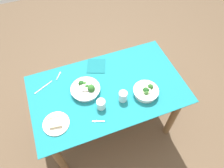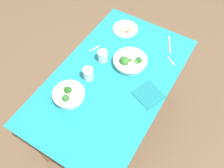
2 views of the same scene
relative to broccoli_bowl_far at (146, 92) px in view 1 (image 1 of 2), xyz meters
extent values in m
plane|color=brown|center=(0.30, -0.17, -0.80)|extent=(6.00, 6.00, 0.00)
cube|color=#197A84|center=(0.30, -0.17, -0.04)|extent=(1.39, 0.82, 0.01)
cube|color=brown|center=(0.30, -0.17, -0.05)|extent=(1.35, 0.79, 0.02)
cylinder|color=brown|center=(-0.30, -0.48, -0.43)|extent=(0.07, 0.07, 0.73)
cylinder|color=brown|center=(0.89, -0.48, -0.43)|extent=(0.07, 0.07, 0.73)
cylinder|color=brown|center=(-0.30, 0.14, -0.43)|extent=(0.07, 0.07, 0.73)
cylinder|color=brown|center=(0.89, 0.14, -0.43)|extent=(0.07, 0.07, 0.73)
cylinder|color=white|center=(0.00, 0.00, -0.01)|extent=(0.20, 0.20, 0.05)
cylinder|color=white|center=(0.00, 0.00, 0.02)|extent=(0.22, 0.22, 0.01)
sphere|color=#3D7A33|center=(0.01, 0.02, 0.03)|extent=(0.05, 0.05, 0.05)
sphere|color=#1E511E|center=(0.01, 0.01, 0.03)|extent=(0.06, 0.06, 0.06)
sphere|color=#286023|center=(-0.04, -0.01, 0.03)|extent=(0.05, 0.05, 0.05)
cylinder|color=beige|center=(0.00, 0.01, 0.03)|extent=(0.08, 0.08, 0.01)
cylinder|color=white|center=(0.49, -0.21, -0.02)|extent=(0.23, 0.23, 0.04)
cylinder|color=white|center=(0.49, -0.21, 0.01)|extent=(0.26, 0.26, 0.01)
sphere|color=#33702D|center=(0.44, -0.19, 0.03)|extent=(0.06, 0.06, 0.06)
sphere|color=#3D7A33|center=(0.48, -0.26, 0.02)|extent=(0.04, 0.04, 0.04)
sphere|color=#1E511E|center=(0.51, -0.27, 0.02)|extent=(0.05, 0.05, 0.05)
sphere|color=#286023|center=(0.44, -0.18, 0.03)|extent=(0.07, 0.07, 0.07)
sphere|color=#286023|center=(0.47, -0.22, 0.02)|extent=(0.04, 0.04, 0.04)
cylinder|color=beige|center=(0.48, -0.22, 0.02)|extent=(0.10, 0.10, 0.01)
cylinder|color=silver|center=(0.80, 0.01, -0.03)|extent=(0.22, 0.22, 0.01)
cube|color=beige|center=(0.80, 0.01, -0.01)|extent=(0.11, 0.10, 0.03)
cube|color=#9E703D|center=(0.80, -0.04, -0.01)|extent=(0.10, 0.01, 0.03)
cylinder|color=silver|center=(0.41, -0.01, 0.01)|extent=(0.08, 0.08, 0.09)
cylinder|color=silver|center=(0.21, -0.02, 0.01)|extent=(0.08, 0.08, 0.10)
cube|color=#B7B7BC|center=(0.69, -0.46, -0.03)|extent=(0.05, 0.06, 0.00)
cube|color=#B7B7BC|center=(0.66, -0.50, -0.03)|extent=(0.03, 0.03, 0.00)
cube|color=#B7B7BC|center=(0.46, 0.11, -0.03)|extent=(0.07, 0.03, 0.00)
cube|color=#B7B7BC|center=(0.51, 0.09, -0.03)|extent=(0.03, 0.02, 0.00)
cube|color=#B7B7BC|center=(0.84, -0.39, -0.03)|extent=(0.18, 0.09, 0.00)
cube|color=#156870|center=(0.31, -0.46, -0.03)|extent=(0.23, 0.23, 0.01)
camera|label=1|loc=(0.64, 0.86, 1.55)|focal=34.07mm
camera|label=2|loc=(-0.60, -0.71, 1.41)|focal=38.71mm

